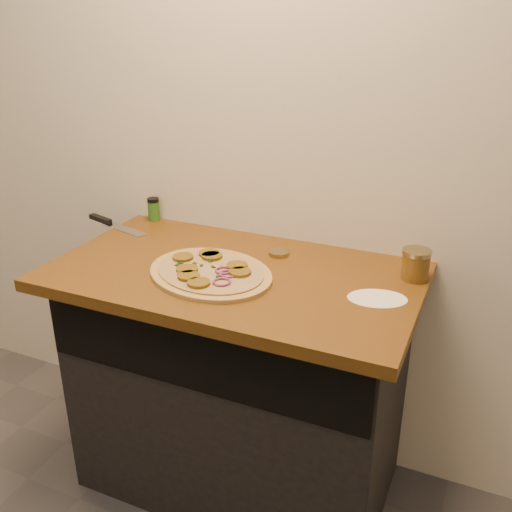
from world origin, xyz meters
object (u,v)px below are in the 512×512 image
at_px(salsa_jar, 416,264).
at_px(spice_shaker, 154,209).
at_px(pizza, 210,272).
at_px(chefs_knife, 111,224).

xyz_separation_m(salsa_jar, spice_shaker, (-1.05, 0.13, -0.00)).
bearing_deg(pizza, salsa_jar, 21.58).
relative_size(chefs_knife, salsa_jar, 3.28).
bearing_deg(spice_shaker, salsa_jar, -7.06).
xyz_separation_m(pizza, salsa_jar, (0.60, 0.24, 0.04)).
distance_m(chefs_knife, spice_shaker, 0.17).
xyz_separation_m(chefs_knife, salsa_jar, (1.18, -0.01, 0.04)).
relative_size(chefs_knife, spice_shaker, 3.45).
bearing_deg(pizza, spice_shaker, 140.89).
height_order(chefs_knife, salsa_jar, salsa_jar).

